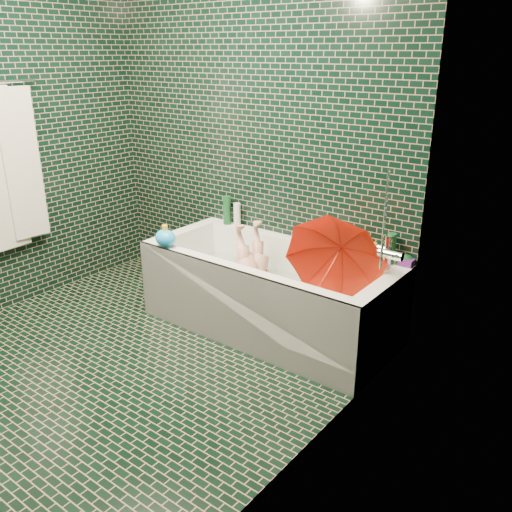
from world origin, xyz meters
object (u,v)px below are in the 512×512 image
Objects in this scene: child at (254,282)px; umbrella at (329,269)px; rubber_duck at (369,250)px; bath_toy at (165,238)px; bathtub at (268,300)px.

umbrella is (0.60, -0.03, 0.25)m from child.
rubber_duck is 1.36m from bath_toy.
bathtub is 2.07× the size of child.
umbrella reaches higher than bath_toy.
umbrella is 3.33× the size of bath_toy.
child is at bearing 52.23° from bath_toy.
bathtub is 9.26× the size of bath_toy.
rubber_duck is at bearing 33.13° from bathtub.
bath_toy is at bearing -38.70° from child.
rubber_duck is at bearing 135.53° from child.
umbrella is at bearing 105.79° from child.
rubber_duck is (0.08, 0.37, 0.03)m from umbrella.
bath_toy is (-0.63, -0.32, 0.40)m from bathtub.
bathtub is at bearing 45.86° from bath_toy.
umbrella is 4.83× the size of rubber_duck.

